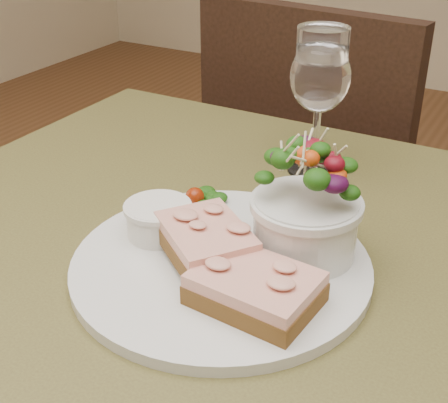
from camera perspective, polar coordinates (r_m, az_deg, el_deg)
The scene contains 9 objects.
cafe_table at distance 0.71m, azimuth -1.71°, elevation -11.73°, with size 0.80×0.80×0.75m.
chair_far at distance 1.47m, azimuth 9.36°, elevation -5.57°, with size 0.47×0.47×0.90m.
dinner_plate at distance 0.63m, azimuth -0.28°, elevation -5.83°, with size 0.30×0.30×0.01m, color silver.
sandwich_front at distance 0.56m, azimuth 2.87°, elevation -7.93°, with size 0.11×0.09×0.03m.
sandwich_back at distance 0.61m, azimuth -1.67°, elevation -3.53°, with size 0.13×0.12×0.03m.
ramekin at distance 0.66m, azimuth -6.03°, elevation -1.52°, with size 0.07×0.07×0.04m.
salad_bowl at distance 0.61m, azimuth 7.57°, elevation 0.01°, with size 0.10×0.10×0.13m.
garnish at distance 0.72m, azimuth -1.75°, elevation 0.25°, with size 0.05×0.04×0.02m.
wine_glass at distance 0.79m, azimuth 8.77°, elevation 10.87°, with size 0.08×0.08×0.18m.
Camera 1 is at (0.28, -0.46, 1.11)m, focal length 50.00 mm.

